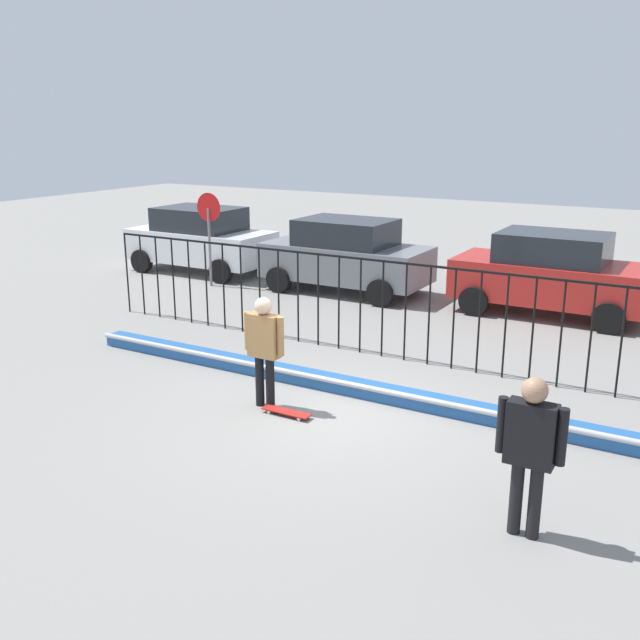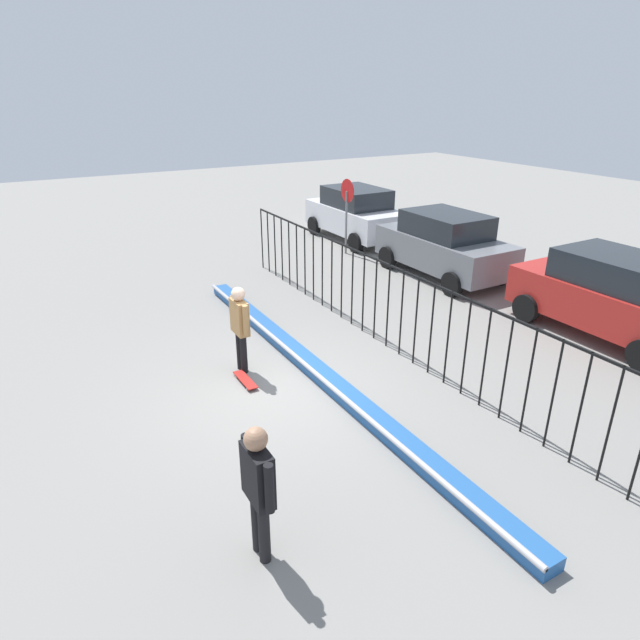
# 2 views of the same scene
# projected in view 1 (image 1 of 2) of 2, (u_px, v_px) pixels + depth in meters

# --- Properties ---
(ground_plane) EXTENTS (60.00, 60.00, 0.00)m
(ground_plane) POSITION_uv_depth(u_px,v_px,m) (327.00, 413.00, 11.03)
(ground_plane) COLOR gray
(bowl_coping_ledge) EXTENTS (11.00, 0.41, 0.27)m
(bowl_coping_ledge) POSITION_uv_depth(u_px,v_px,m) (355.00, 387.00, 11.77)
(bowl_coping_ledge) COLOR #235699
(bowl_coping_ledge) RESTS_ON ground
(perimeter_fence) EXTENTS (14.04, 0.04, 1.86)m
(perimeter_fence) POSITION_uv_depth(u_px,v_px,m) (406.00, 301.00, 13.16)
(perimeter_fence) COLOR black
(perimeter_fence) RESTS_ON ground
(skateboarder) EXTENTS (0.71, 0.27, 1.77)m
(skateboarder) POSITION_uv_depth(u_px,v_px,m) (264.00, 342.00, 11.02)
(skateboarder) COLOR black
(skateboarder) RESTS_ON ground
(skateboard) EXTENTS (0.80, 0.20, 0.07)m
(skateboard) POSITION_uv_depth(u_px,v_px,m) (286.00, 412.00, 10.93)
(skateboard) COLOR #A51E19
(skateboard) RESTS_ON ground
(camera_operator) EXTENTS (0.73, 0.28, 1.82)m
(camera_operator) POSITION_uv_depth(u_px,v_px,m) (530.00, 443.00, 7.52)
(camera_operator) COLOR black
(camera_operator) RESTS_ON ground
(parked_car_white) EXTENTS (4.30, 2.12, 1.90)m
(parked_car_white) POSITION_uv_depth(u_px,v_px,m) (200.00, 239.00, 20.99)
(parked_car_white) COLOR silver
(parked_car_white) RESTS_ON ground
(parked_car_gray) EXTENTS (4.30, 2.12, 1.90)m
(parked_car_gray) POSITION_uv_depth(u_px,v_px,m) (346.00, 255.00, 18.54)
(parked_car_gray) COLOR slate
(parked_car_gray) RESTS_ON ground
(parked_car_red) EXTENTS (4.30, 2.12, 1.90)m
(parked_car_red) POSITION_uv_depth(u_px,v_px,m) (551.00, 273.00, 16.36)
(parked_car_red) COLOR #B2231E
(parked_car_red) RESTS_ON ground
(stop_sign) EXTENTS (0.76, 0.07, 2.50)m
(stop_sign) POSITION_uv_depth(u_px,v_px,m) (209.00, 226.00, 19.06)
(stop_sign) COLOR slate
(stop_sign) RESTS_ON ground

